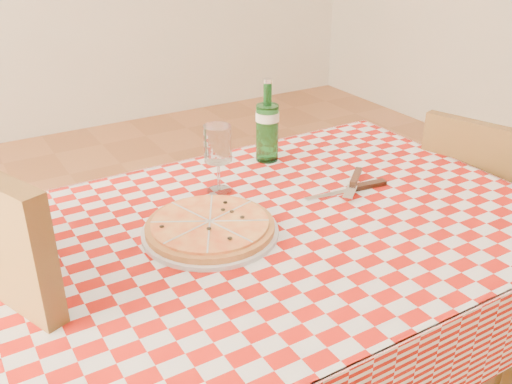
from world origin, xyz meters
TOP-DOWN VIEW (x-y plane):
  - dining_table at (0.00, 0.00)m, footprint 1.20×0.80m
  - tablecloth at (0.00, 0.00)m, footprint 1.30×0.90m
  - chair_near at (0.79, 0.00)m, footprint 0.50×0.50m
  - pizza_plate at (-0.15, 0.04)m, footprint 0.38×0.38m
  - water_bottle at (0.18, 0.33)m, footprint 0.09×0.09m
  - wine_glass at (-0.04, 0.22)m, footprint 0.08×0.08m
  - cutlery at (0.26, 0.04)m, footprint 0.31×0.28m

SIDE VIEW (x-z plane):
  - chair_near at x=0.79m, z-range 0.06..0.94m
  - dining_table at x=0.00m, z-range 0.28..1.03m
  - tablecloth at x=0.00m, z-range 0.75..0.76m
  - cutlery at x=0.26m, z-range 0.76..0.79m
  - pizza_plate at x=-0.15m, z-range 0.76..0.80m
  - wine_glass at x=-0.04m, z-range 0.76..0.94m
  - water_bottle at x=0.18m, z-range 0.76..1.00m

